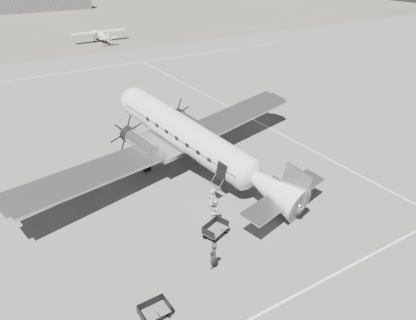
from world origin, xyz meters
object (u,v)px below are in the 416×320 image
at_px(ramp_agent, 215,211).
at_px(passenger, 212,198).
at_px(baggage_cart_far, 154,311).
at_px(dc3_airliner, 196,143).
at_px(hangar_main, 17,0).
at_px(light_plane_right, 101,36).
at_px(baggage_cart_near, 215,230).
at_px(ground_crew, 213,256).

height_order(ramp_agent, passenger, ramp_agent).
bearing_deg(passenger, baggage_cart_far, 116.08).
bearing_deg(baggage_cart_far, ramp_agent, 35.14).
bearing_deg(dc3_airliner, hangar_main, 72.74).
bearing_deg(passenger, light_plane_right, -26.71).
height_order(baggage_cart_near, ramp_agent, ramp_agent).
relative_size(hangar_main, baggage_cart_far, 25.28).
distance_m(hangar_main, dc3_airliner, 118.95).
distance_m(ramp_agent, passenger, 2.01).
height_order(baggage_cart_near, passenger, passenger).
relative_size(baggage_cart_near, ground_crew, 0.97).
height_order(light_plane_right, ramp_agent, light_plane_right).
height_order(dc3_airliner, light_plane_right, dc3_airliner).
xyz_separation_m(light_plane_right, ground_crew, (-16.24, -69.62, -0.30)).
distance_m(dc3_airliner, passenger, 5.77).
relative_size(light_plane_right, ramp_agent, 6.10).
height_order(hangar_main, ground_crew, hangar_main).
distance_m(dc3_airliner, ramp_agent, 7.58).
bearing_deg(light_plane_right, ramp_agent, -103.93).
relative_size(light_plane_right, baggage_cart_far, 7.13).
xyz_separation_m(baggage_cart_far, ramp_agent, (7.32, 5.47, 0.50)).
xyz_separation_m(dc3_airliner, baggage_cart_far, (-9.75, -12.38, -2.46)).
bearing_deg(baggage_cart_near, dc3_airliner, 47.37).
xyz_separation_m(light_plane_right, ramp_agent, (-13.63, -65.76, -0.26)).
distance_m(dc3_airliner, light_plane_right, 59.93).
distance_m(baggage_cart_far, ground_crew, 5.00).
bearing_deg(baggage_cart_far, ground_crew, 17.19).
relative_size(dc3_airliner, ground_crew, 16.51).
relative_size(baggage_cart_near, passenger, 1.21).
height_order(hangar_main, ramp_agent, hangar_main).
bearing_deg(light_plane_right, baggage_cart_far, -108.61).
height_order(dc3_airliner, ground_crew, dc3_airliner).
bearing_deg(hangar_main, baggage_cart_near, -93.69).
xyz_separation_m(dc3_airliner, baggage_cart_near, (-3.27, -8.25, -2.42)).
relative_size(hangar_main, baggage_cart_near, 23.21).
xyz_separation_m(ramp_agent, passenger, (0.89, 1.79, -0.22)).
xyz_separation_m(baggage_cart_far, passenger, (8.20, 7.26, 0.28)).
relative_size(baggage_cart_near, baggage_cart_far, 1.09).
xyz_separation_m(light_plane_right, baggage_cart_far, (-20.95, -71.22, -0.76)).
height_order(dc3_airliner, passenger, dc3_airliner).
height_order(light_plane_right, ground_crew, light_plane_right).
relative_size(ground_crew, ramp_agent, 0.96).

